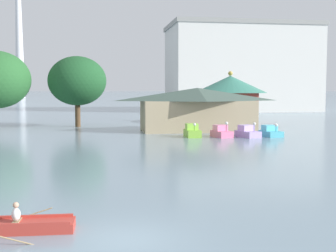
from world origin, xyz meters
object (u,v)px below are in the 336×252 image
(boathouse, at_px, (197,108))
(green_roof_pavilion, at_px, (230,96))
(shoreline_tree_mid, at_px, (77,81))
(background_building_block, at_px, (241,68))
(pedal_boat_pink, at_px, (221,132))
(pedal_boat_lavender, at_px, (247,132))
(pedal_boat_lime, at_px, (192,132))
(pedal_boat_cyan, at_px, (271,132))
(rowboat_with_rower, at_px, (24,226))

(boathouse, height_order, green_roof_pavilion, green_roof_pavilion)
(shoreline_tree_mid, relative_size, background_building_block, 0.28)
(pedal_boat_pink, distance_m, pedal_boat_lavender, 2.83)
(pedal_boat_lime, height_order, pedal_boat_cyan, pedal_boat_lime)
(pedal_boat_cyan, bearing_deg, pedal_boat_lavender, -96.78)
(pedal_boat_lavender, bearing_deg, green_roof_pavilion, 151.26)
(rowboat_with_rower, height_order, green_roof_pavilion, green_roof_pavilion)
(rowboat_with_rower, relative_size, pedal_boat_lime, 1.43)
(rowboat_with_rower, xyz_separation_m, green_roof_pavilion, (23.16, 50.82, 3.85))
(pedal_boat_lavender, relative_size, pedal_boat_cyan, 1.12)
(rowboat_with_rower, bearing_deg, pedal_boat_cyan, 57.03)
(rowboat_with_rower, bearing_deg, shoreline_tree_mid, 92.18)
(boathouse, bearing_deg, rowboat_with_rower, -111.63)
(rowboat_with_rower, xyz_separation_m, background_building_block, (37.06, 88.31, 10.00))
(green_roof_pavilion, bearing_deg, pedal_boat_lavender, -101.66)
(pedal_boat_pink, distance_m, shoreline_tree_mid, 23.41)
(pedal_boat_lime, relative_size, pedal_boat_lavender, 0.82)
(rowboat_with_rower, distance_m, green_roof_pavilion, 55.98)
(pedal_boat_cyan, xyz_separation_m, background_building_block, (15.46, 57.96, 9.73))
(background_building_block, bearing_deg, pedal_boat_cyan, -104.93)
(pedal_boat_pink, xyz_separation_m, shoreline_tree_mid, (-15.87, 16.23, 5.76))
(green_roof_pavilion, bearing_deg, boathouse, -122.40)
(rowboat_with_rower, relative_size, green_roof_pavilion, 0.33)
(boathouse, relative_size, background_building_block, 0.43)
(pedal_boat_lavender, relative_size, background_building_block, 0.09)
(pedal_boat_lime, bearing_deg, boathouse, 162.44)
(pedal_boat_lime, bearing_deg, pedal_boat_lavender, 80.16)
(pedal_boat_lime, bearing_deg, pedal_boat_pink, 79.28)
(pedal_boat_lime, bearing_deg, background_building_block, 156.57)
(pedal_boat_cyan, bearing_deg, pedal_boat_pink, -102.53)
(pedal_boat_lavender, bearing_deg, pedal_boat_lime, -116.33)
(pedal_boat_lime, height_order, shoreline_tree_mid, shoreline_tree_mid)
(boathouse, xyz_separation_m, shoreline_tree_mid, (-14.90, 8.66, 3.49))
(rowboat_with_rower, xyz_separation_m, pedal_boat_lavender, (18.91, 30.21, 0.30))
(pedal_boat_lime, height_order, pedal_boat_lavender, pedal_boat_lavender)
(pedal_boat_lime, xyz_separation_m, green_roof_pavilion, (10.16, 19.65, 3.49))
(green_roof_pavilion, bearing_deg, pedal_boat_lime, -117.35)
(green_roof_pavilion, bearing_deg, rowboat_with_rower, -114.50)
(pedal_boat_lime, xyz_separation_m, pedal_boat_lavender, (5.91, -0.96, -0.06))
(green_roof_pavilion, xyz_separation_m, shoreline_tree_mid, (-22.92, -3.98, 2.22))
(pedal_boat_lavender, distance_m, shoreline_tree_mid, 25.66)
(pedal_boat_pink, distance_m, pedal_boat_cyan, 5.51)
(pedal_boat_lime, distance_m, pedal_boat_pink, 3.16)
(boathouse, relative_size, shoreline_tree_mid, 1.52)
(pedal_boat_lavender, xyz_separation_m, green_roof_pavilion, (4.25, 20.61, 3.54))
(rowboat_with_rower, distance_m, shoreline_tree_mid, 47.24)
(boathouse, bearing_deg, pedal_boat_pink, -82.72)
(rowboat_with_rower, xyz_separation_m, pedal_boat_cyan, (21.60, 30.35, 0.28))
(background_building_block, bearing_deg, pedal_boat_pink, -109.97)
(boathouse, bearing_deg, green_roof_pavilion, 57.60)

